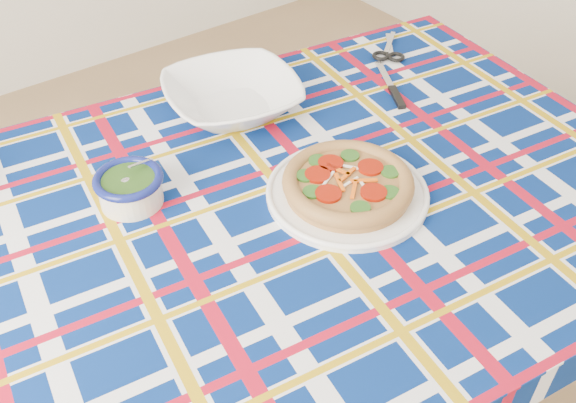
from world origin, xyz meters
TOP-DOWN VIEW (x-y plane):
  - floor at (0.00, 0.00)m, footprint 4.00×4.00m
  - dining_table at (-0.18, -0.25)m, footprint 1.89×1.34m
  - tablecloth at (-0.18, -0.25)m, footprint 1.93×1.38m
  - main_focaccia_plate at (0.00, -0.32)m, footprint 0.37×0.37m
  - pesto_bowl at (-0.36, -0.07)m, footprint 0.17×0.17m
  - serving_bowl at (-0.00, 0.10)m, footprint 0.39×0.39m
  - table_knife at (0.41, -0.01)m, footprint 0.14×0.23m
  - kitchen_scissors at (0.54, 0.11)m, footprint 0.21×0.21m

SIDE VIEW (x-z plane):
  - floor at x=0.00m, z-range 0.00..0.00m
  - dining_table at x=-0.18m, z-range 0.33..1.15m
  - tablecloth at x=-0.18m, z-range 0.71..0.83m
  - table_knife at x=0.41m, z-range 0.83..0.84m
  - kitchen_scissors at x=0.54m, z-range 0.83..0.84m
  - main_focaccia_plate at x=0.00m, z-range 0.83..0.89m
  - serving_bowl at x=0.00m, z-range 0.83..0.91m
  - pesto_bowl at x=-0.36m, z-range 0.83..0.91m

